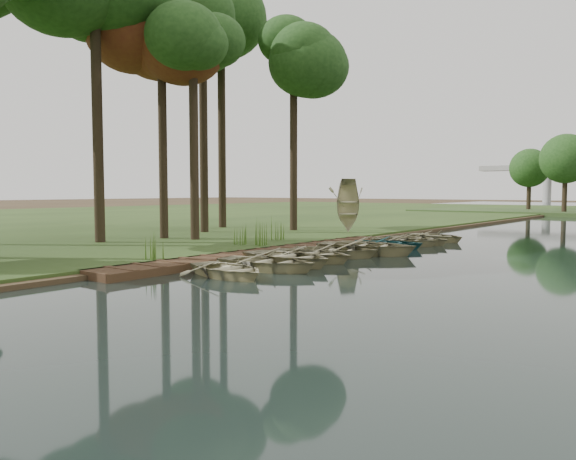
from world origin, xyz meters
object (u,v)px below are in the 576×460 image
Objects in this scene: rowboat_1 at (268,260)px; stored_rowboat at (347,227)px; boardwalk at (270,253)px; rowboat_0 at (228,267)px; rowboat_2 at (288,255)px.

stored_rowboat is at bearing 11.73° from rowboat_1.
boardwalk is 5.25× the size of rowboat_0.
boardwalk is 4.71× the size of rowboat_1.
boardwalk is 10.13m from stored_rowboat.
rowboat_1 is at bearing -51.24° from boardwalk.
rowboat_2 is at bearing -38.50° from boardwalk.
rowboat_1 is (0.05, 1.79, 0.04)m from rowboat_0.
rowboat_0 is (2.58, -5.07, 0.22)m from boardwalk.
boardwalk is 5.30× the size of stored_rowboat.
rowboat_2 reaches higher than boardwalk.
rowboat_2 is 12.66m from stored_rowboat.
rowboat_2 is at bearing 15.66° from rowboat_0.
rowboat_2 is at bearing 1.33° from rowboat_1.
rowboat_1 is 14.07m from stored_rowboat.
stored_rowboat is at bearing 28.02° from rowboat_2.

